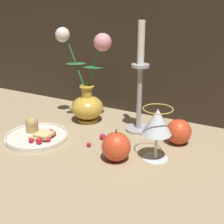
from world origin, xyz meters
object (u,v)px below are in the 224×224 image
at_px(plate_with_pastries, 37,135).
at_px(apple_beside_vase, 116,147).
at_px(wine_glass, 158,123).
at_px(candlestick, 140,89).
at_px(vase, 87,93).
at_px(apple_near_glass, 179,132).

bearing_deg(plate_with_pastries, apple_beside_vase, -0.69).
bearing_deg(wine_glass, candlestick, 128.30).
xyz_separation_m(plate_with_pastries, candlestick, (0.27, 0.22, 0.14)).
bearing_deg(candlestick, apple_beside_vase, -83.18).
distance_m(vase, apple_beside_vase, 0.32).
xyz_separation_m(candlestick, apple_beside_vase, (0.03, -0.22, -0.11)).
height_order(vase, candlestick, candlestick).
height_order(wine_glass, candlestick, candlestick).
bearing_deg(candlestick, plate_with_pastries, -141.29).
bearing_deg(vase, apple_near_glass, -4.06).
height_order(plate_with_pastries, apple_beside_vase, apple_beside_vase).
bearing_deg(apple_beside_vase, candlestick, 96.82).
xyz_separation_m(wine_glass, candlestick, (-0.12, 0.16, 0.04)).
height_order(vase, apple_near_glass, vase).
relative_size(vase, apple_beside_vase, 3.54).
xyz_separation_m(candlestick, apple_near_glass, (0.15, -0.03, -0.11)).
distance_m(wine_glass, candlestick, 0.20).
bearing_deg(plate_with_pastries, apple_near_glass, 23.47).
distance_m(vase, apple_near_glass, 0.36).
height_order(plate_with_pastries, wine_glass, wine_glass).
bearing_deg(vase, candlestick, 2.37).
xyz_separation_m(plate_with_pastries, wine_glass, (0.39, 0.06, 0.10)).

